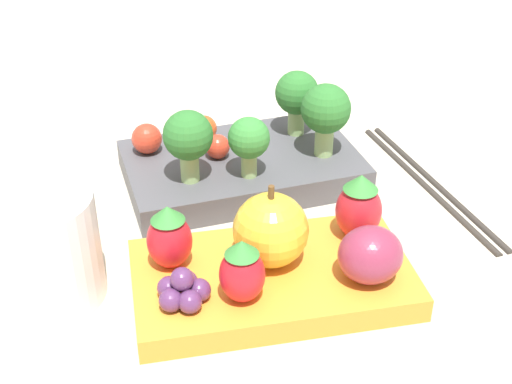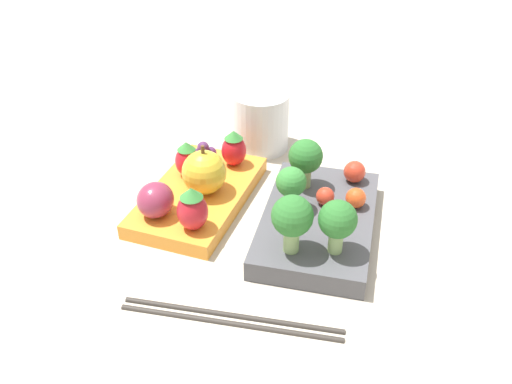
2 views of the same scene
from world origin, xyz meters
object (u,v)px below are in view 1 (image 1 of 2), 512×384
(cherry_tomato_1, at_px, (218,146))
(drinking_cup, at_px, (42,248))
(cherry_tomato_2, at_px, (147,139))
(strawberry_0, at_px, (169,237))
(broccoli_floret_3, at_px, (188,138))
(broccoli_floret_1, at_px, (297,95))
(strawberry_2, at_px, (242,271))
(plum, at_px, (370,255))
(broccoli_floret_2, at_px, (253,140))
(apple, at_px, (271,230))
(grape_cluster, at_px, (183,290))
(bento_box_savoury, at_px, (243,168))
(broccoli_floret_0, at_px, (326,111))
(chopsticks_pair, at_px, (430,182))
(cherry_tomato_0, at_px, (204,128))
(bento_box_fruit, at_px, (272,279))
(strawberry_1, at_px, (359,207))

(cherry_tomato_1, relative_size, drinking_cup, 0.26)
(cherry_tomato_2, distance_m, strawberry_0, 0.15)
(broccoli_floret_3, bearing_deg, cherry_tomato_1, 49.16)
(broccoli_floret_1, height_order, strawberry_2, broccoli_floret_1)
(plum, bearing_deg, broccoli_floret_2, 110.37)
(strawberry_0, xyz_separation_m, plum, (0.13, -0.04, -0.00))
(apple, bearing_deg, broccoli_floret_3, 111.07)
(broccoli_floret_3, relative_size, drinking_cup, 0.76)
(strawberry_0, bearing_deg, grape_cluster, -84.63)
(broccoli_floret_3, relative_size, grape_cluster, 1.71)
(bento_box_savoury, distance_m, grape_cluster, 0.18)
(broccoli_floret_0, bearing_deg, grape_cluster, -131.28)
(chopsticks_pair, bearing_deg, cherry_tomato_0, 157.50)
(bento_box_fruit, xyz_separation_m, apple, (0.00, 0.01, 0.04))
(cherry_tomato_2, distance_m, strawberry_1, 0.20)
(apple, distance_m, strawberry_2, 0.04)
(apple, bearing_deg, strawberry_0, 171.64)
(broccoli_floret_2, height_order, strawberry_1, broccoli_floret_2)
(cherry_tomato_1, bearing_deg, strawberry_1, -56.26)
(apple, height_order, plum, apple)
(cherry_tomato_1, bearing_deg, chopsticks_pair, -13.69)
(bento_box_savoury, distance_m, broccoli_floret_1, 0.08)
(strawberry_2, bearing_deg, bento_box_savoury, 79.19)
(cherry_tomato_0, xyz_separation_m, chopsticks_pair, (0.18, -0.08, -0.03))
(bento_box_savoury, height_order, broccoli_floret_3, broccoli_floret_3)
(broccoli_floret_2, distance_m, drinking_cup, 0.18)
(plum, xyz_separation_m, drinking_cup, (-0.21, 0.05, 0.00))
(bento_box_savoury, xyz_separation_m, broccoli_floret_0, (0.07, -0.01, 0.05))
(strawberry_1, bearing_deg, cherry_tomato_2, 134.10)
(strawberry_2, bearing_deg, broccoli_floret_2, 75.91)
(broccoli_floret_0, distance_m, cherry_tomato_0, 0.11)
(broccoli_floret_3, xyz_separation_m, apple, (0.04, -0.11, -0.02))
(strawberry_0, distance_m, strawberry_2, 0.06)
(broccoli_floret_0, height_order, strawberry_1, broccoli_floret_0)
(strawberry_2, height_order, grape_cluster, strawberry_2)
(broccoli_floret_1, height_order, broccoli_floret_3, broccoli_floret_3)
(broccoli_floret_0, relative_size, broccoli_floret_2, 1.24)
(broccoli_floret_3, height_order, chopsticks_pair, broccoli_floret_3)
(strawberry_0, bearing_deg, chopsticks_pair, 20.78)
(strawberry_1, relative_size, grape_cluster, 1.45)
(cherry_tomato_0, relative_size, plum, 0.53)
(cherry_tomato_1, bearing_deg, bento_box_fruit, -84.74)
(cherry_tomato_0, bearing_deg, broccoli_floret_2, -65.70)
(plum, bearing_deg, apple, 152.28)
(cherry_tomato_1, height_order, drinking_cup, drinking_cup)
(broccoli_floret_0, distance_m, plum, 0.16)
(cherry_tomato_1, xyz_separation_m, apple, (0.01, -0.14, 0.01))
(strawberry_0, bearing_deg, cherry_tomato_0, 74.14)
(broccoli_floret_2, relative_size, grape_cluster, 1.45)
(plum, bearing_deg, bento_box_savoury, 107.38)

